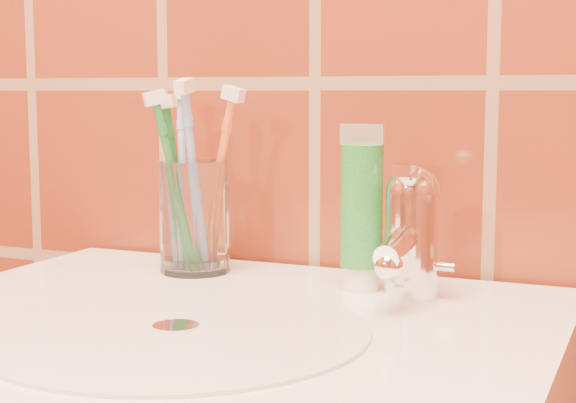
% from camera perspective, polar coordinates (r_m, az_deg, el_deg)
% --- Properties ---
extents(glass_tumbler, '(0.09, 0.09, 0.11)m').
position_cam_1_polar(glass_tumbler, '(0.90, -6.07, -0.99)').
color(glass_tumbler, white).
rests_on(glass_tumbler, pedestal_sink).
extents(toothpaste_tube, '(0.04, 0.04, 0.15)m').
position_cam_1_polar(toothpaste_tube, '(0.81, 4.78, -0.76)').
color(toothpaste_tube, white).
rests_on(toothpaste_tube, pedestal_sink).
extents(faucet, '(0.05, 0.11, 0.12)m').
position_cam_1_polar(faucet, '(0.79, 7.96, -1.69)').
color(faucet, white).
rests_on(faucet, pedestal_sink).
extents(toothbrush_0, '(0.09, 0.08, 0.20)m').
position_cam_1_polar(toothbrush_0, '(0.89, -4.63, 1.30)').
color(toothbrush_0, orange).
rests_on(toothbrush_0, glass_tumbler).
extents(toothbrush_1, '(0.06, 0.05, 0.19)m').
position_cam_1_polar(toothbrush_1, '(0.89, -7.11, 1.03)').
color(toothbrush_1, '#207833').
rests_on(toothbrush_1, glass_tumbler).
extents(toothbrush_2, '(0.11, 0.10, 0.20)m').
position_cam_1_polar(toothbrush_2, '(0.88, -7.23, 1.09)').
color(toothbrush_2, '#207A37').
rests_on(toothbrush_2, glass_tumbler).
extents(toothbrush_3, '(0.02, 0.09, 0.21)m').
position_cam_1_polar(toothbrush_3, '(0.88, -6.09, 1.43)').
color(toothbrush_3, '#7C9ADD').
rests_on(toothbrush_3, glass_tumbler).
extents(toothbrush_4, '(0.11, 0.13, 0.20)m').
position_cam_1_polar(toothbrush_4, '(0.92, -6.80, 1.42)').
color(toothbrush_4, '#7A99D9').
rests_on(toothbrush_4, glass_tumbler).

